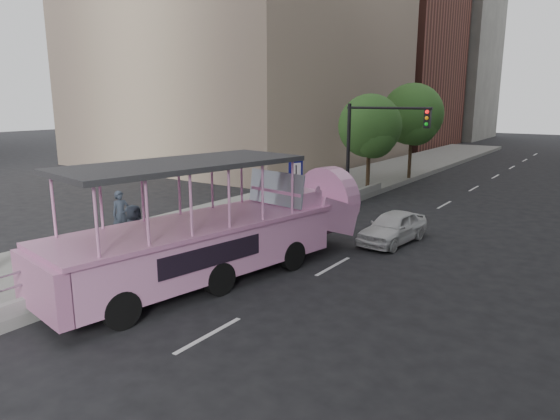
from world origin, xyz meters
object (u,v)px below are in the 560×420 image
object	(u,v)px
street_tree_far	(413,117)
street_tree_near	(371,129)
pedestrian_far	(135,231)
pedestrian_near	(121,215)
traffic_signal	(371,140)
car	(393,227)
parking_sign	(296,186)
duck_boat	(226,232)

from	to	relation	value
street_tree_far	street_tree_near	bearing A→B (deg)	-91.91
pedestrian_far	street_tree_far	world-z (taller)	street_tree_far
pedestrian_far	street_tree_far	distance (m)	21.81
pedestrian_near	traffic_signal	distance (m)	12.20
car	pedestrian_far	size ratio (longest dim) A/B	2.04
car	street_tree_near	xyz separation A→B (m)	(-4.80, 8.14, 3.21)
traffic_signal	street_tree_near	bearing A→B (deg)	114.98
car	traffic_signal	bearing A→B (deg)	129.87
pedestrian_near	street_tree_near	size ratio (longest dim) A/B	0.31
parking_sign	traffic_signal	bearing A→B (deg)	80.19
parking_sign	street_tree_far	world-z (taller)	street_tree_far
car	street_tree_near	size ratio (longest dim) A/B	0.63
duck_boat	parking_sign	xyz separation A→B (m)	(-1.19, 5.79, 0.51)
pedestrian_near	pedestrian_far	world-z (taller)	pedestrian_near
duck_boat	traffic_signal	size ratio (longest dim) A/B	2.19
pedestrian_near	street_tree_far	bearing A→B (deg)	6.39
pedestrian_near	pedestrian_far	distance (m)	2.59
parking_sign	street_tree_near	size ratio (longest dim) A/B	0.53
duck_boat	parking_sign	distance (m)	5.93
parking_sign	street_tree_near	world-z (taller)	street_tree_near
duck_boat	car	size ratio (longest dim) A/B	3.18
pedestrian_far	traffic_signal	world-z (taller)	traffic_signal
parking_sign	street_tree_far	distance (m)	14.87
traffic_signal	street_tree_far	xyz separation A→B (m)	(-1.40, 9.43, 0.81)
duck_boat	street_tree_near	xyz separation A→B (m)	(-1.88, 14.45, 2.45)
traffic_signal	car	bearing A→B (deg)	-55.77
parking_sign	street_tree_near	distance (m)	8.91
duck_boat	street_tree_far	size ratio (longest dim) A/B	1.76
duck_boat	car	distance (m)	7.00
duck_boat	pedestrian_near	bearing A→B (deg)	178.44
pedestrian_far	street_tree_near	world-z (taller)	street_tree_near
duck_boat	street_tree_near	size ratio (longest dim) A/B	1.99
street_tree_far	car	bearing A→B (deg)	-71.97
duck_boat	traffic_signal	distance (m)	11.23
pedestrian_near	parking_sign	xyz separation A→B (m)	(4.10, 5.64, 0.68)
duck_boat	pedestrian_near	xyz separation A→B (m)	(-5.29, 0.14, -0.17)
duck_boat	street_tree_near	bearing A→B (deg)	97.42
duck_boat	car	world-z (taller)	duck_boat
pedestrian_far	duck_boat	bearing A→B (deg)	-84.61
pedestrian_far	street_tree_far	bearing A→B (deg)	-18.06
pedestrian_far	street_tree_near	size ratio (longest dim) A/B	0.31
pedestrian_far	street_tree_near	xyz separation A→B (m)	(1.13, 15.55, 2.64)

